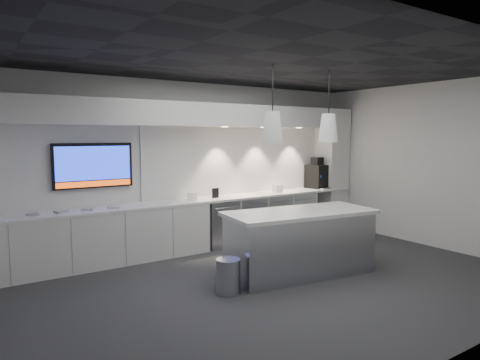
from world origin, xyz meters
TOP-DOWN VIEW (x-y plane):
  - floor at (0.00, 0.00)m, footprint 7.00×7.00m
  - ceiling at (0.00, 0.00)m, footprint 7.00×7.00m
  - wall_back at (0.00, 2.50)m, footprint 7.00×0.00m
  - wall_front at (0.00, -2.50)m, footprint 7.00×0.00m
  - wall_right at (3.50, 0.00)m, footprint 0.00×7.00m
  - back_counter at (0.00, 2.17)m, footprint 6.80×0.65m
  - left_base_cabinets at (-1.75, 2.17)m, footprint 3.30×0.63m
  - fridge_unit_a at (0.25, 2.17)m, footprint 0.60×0.61m
  - fridge_unit_b at (0.88, 2.17)m, footprint 0.60×0.61m
  - fridge_unit_c at (1.51, 2.17)m, footprint 0.60×0.61m
  - fridge_unit_d at (2.14, 2.17)m, footprint 0.60×0.61m
  - backsplash at (1.20, 2.48)m, footprint 4.60×0.03m
  - soffit at (0.00, 2.20)m, footprint 6.90×0.60m
  - column at (3.20, 2.20)m, footprint 0.55×0.55m
  - wall_tv at (-1.90, 2.45)m, footprint 1.25×0.07m
  - island at (0.42, 0.10)m, footprint 2.33×1.23m
  - bin at (-0.87, 0.03)m, footprint 0.37×0.37m
  - coffee_machine at (2.76, 2.20)m, footprint 0.41×0.56m
  - sign_black at (0.20, 2.17)m, footprint 0.14×0.03m
  - sign_white at (-0.30, 2.14)m, footprint 0.18×0.03m
  - cup_cluster at (1.61, 2.12)m, footprint 0.19×0.19m
  - tray_a at (-2.85, 2.14)m, footprint 0.17×0.17m
  - tray_b at (-2.47, 2.15)m, footprint 0.20×0.20m
  - tray_c at (-2.09, 2.16)m, footprint 0.20×0.20m
  - tray_d at (-1.71, 2.11)m, footprint 0.18×0.18m
  - pendant_left at (-0.11, 0.10)m, footprint 0.30×0.30m
  - pendant_right at (0.95, 0.10)m, footprint 0.30×0.30m

SIDE VIEW (x-z plane):
  - floor at x=0.00m, z-range 0.00..0.00m
  - bin at x=-0.87m, z-range 0.00..0.45m
  - fridge_unit_a at x=0.25m, z-range 0.00..0.85m
  - fridge_unit_b at x=0.88m, z-range 0.00..0.85m
  - fridge_unit_c at x=1.51m, z-range 0.00..0.85m
  - fridge_unit_d at x=2.14m, z-range 0.00..0.85m
  - left_base_cabinets at x=-1.75m, z-range 0.00..0.86m
  - island at x=0.42m, z-range 0.00..0.95m
  - back_counter at x=0.00m, z-range 0.86..0.90m
  - tray_a at x=-2.85m, z-range 0.90..0.92m
  - tray_b at x=-2.47m, z-range 0.90..0.92m
  - tray_c at x=-2.09m, z-range 0.90..0.92m
  - tray_d at x=-1.71m, z-range 0.90..0.92m
  - sign_white at x=-0.30m, z-range 0.90..1.04m
  - cup_cluster at x=1.61m, z-range 0.90..1.06m
  - sign_black at x=0.20m, z-range 0.90..1.08m
  - coffee_machine at x=2.76m, z-range 0.84..1.51m
  - column at x=3.20m, z-range 0.00..2.60m
  - wall_back at x=0.00m, z-range -2.00..5.00m
  - wall_front at x=0.00m, z-range -2.00..5.00m
  - wall_right at x=3.50m, z-range -2.00..5.00m
  - backsplash at x=1.20m, z-range 0.90..2.20m
  - wall_tv at x=-1.90m, z-range 1.20..1.92m
  - pendant_left at x=-0.11m, z-range 1.59..2.72m
  - pendant_right at x=0.95m, z-range 1.59..2.72m
  - soffit at x=0.00m, z-range 2.20..2.60m
  - ceiling at x=0.00m, z-range 3.00..3.00m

